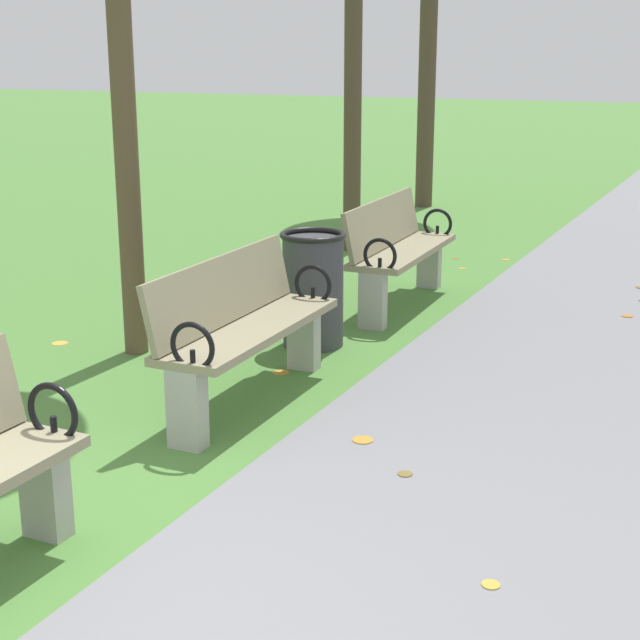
% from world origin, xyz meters
% --- Properties ---
extents(park_bench_2, '(0.51, 1.61, 0.90)m').
position_xyz_m(park_bench_2, '(-0.50, 2.53, 0.49)').
color(park_bench_2, gray).
rests_on(park_bench_2, ground).
extents(park_bench_3, '(0.53, 1.62, 0.90)m').
position_xyz_m(park_bench_3, '(-0.50, 5.11, 0.49)').
color(park_bench_3, gray).
rests_on(park_bench_3, ground).
extents(trash_bin, '(0.48, 0.48, 0.84)m').
position_xyz_m(trash_bin, '(-0.65, 3.79, 0.42)').
color(trash_bin, '#38383D').
rests_on(trash_bin, ground).
extents(scattered_leaves, '(5.02, 9.73, 0.02)m').
position_xyz_m(scattered_leaves, '(-0.31, 3.45, 0.01)').
color(scattered_leaves, brown).
rests_on(scattered_leaves, ground).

